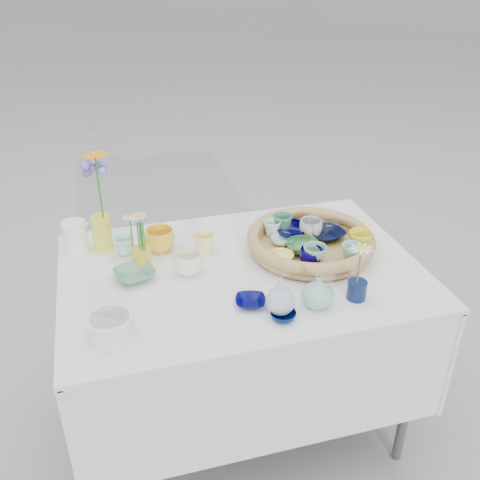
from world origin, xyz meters
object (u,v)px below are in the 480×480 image
object	(u,v)px
bud_vase_seafoam	(318,291)
tall_vase_yellow	(102,233)
wicker_tray	(310,242)
display_table	(241,420)

from	to	relation	value
bud_vase_seafoam	tall_vase_yellow	distance (m)	0.84
tall_vase_yellow	bud_vase_seafoam	bearing A→B (deg)	-40.88
wicker_tray	bud_vase_seafoam	distance (m)	0.34
wicker_tray	tall_vase_yellow	bearing A→B (deg)	163.21
tall_vase_yellow	display_table	bearing A→B (deg)	-30.65
tall_vase_yellow	wicker_tray	bearing A→B (deg)	-16.79
wicker_tray	tall_vase_yellow	world-z (taller)	tall_vase_yellow
display_table	wicker_tray	bearing A→B (deg)	10.12
display_table	tall_vase_yellow	world-z (taller)	tall_vase_yellow
wicker_tray	bud_vase_seafoam	xyz separation A→B (m)	(-0.11, -0.32, 0.02)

